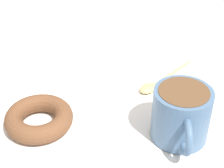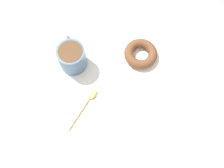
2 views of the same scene
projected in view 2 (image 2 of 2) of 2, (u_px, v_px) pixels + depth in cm
name	position (u px, v px, depth cm)	size (l,w,h in cm)	color
ground_plane	(101.00, 84.00, 75.08)	(120.00, 120.00, 2.00)	#99A8B7
napkin	(112.00, 87.00, 73.56)	(34.38, 34.38, 0.30)	white
coffee_cup	(72.00, 57.00, 72.34)	(11.20, 8.14, 7.83)	slate
donut	(141.00, 54.00, 75.70)	(10.11, 10.11, 2.74)	brown
spoon	(88.00, 100.00, 71.57)	(10.50, 11.42, 0.90)	#D8B772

